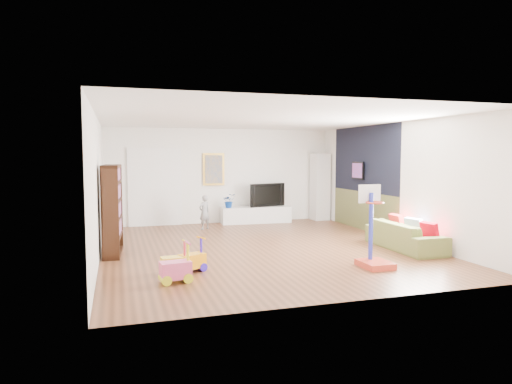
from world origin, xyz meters
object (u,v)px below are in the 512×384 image
object	(u,v)px
media_console	(256,215)
basketball_hoop	(376,226)
sofa	(405,236)
bookshelf	(112,210)

from	to	relation	value
media_console	basketball_hoop	size ratio (longest dim) A/B	1.39
sofa	media_console	bearing A→B (deg)	23.90
media_console	bookshelf	world-z (taller)	bookshelf
sofa	basketball_hoop	distance (m)	1.91
media_console	basketball_hoop	bearing A→B (deg)	-82.96
media_console	basketball_hoop	distance (m)	5.66
media_console	bookshelf	size ratio (longest dim) A/B	1.14
media_console	bookshelf	bearing A→B (deg)	-138.69
basketball_hoop	bookshelf	bearing A→B (deg)	149.97
bookshelf	sofa	size ratio (longest dim) A/B	0.91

